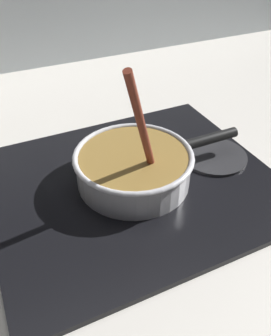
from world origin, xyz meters
TOP-DOWN VIEW (x-y plane):
  - ground at (0.00, 0.00)m, footprint 2.40×1.60m
  - hob_plate at (0.00, 0.07)m, footprint 0.56×0.48m
  - burner_ring at (0.00, 0.07)m, footprint 0.19×0.19m
  - spare_burner at (0.20, 0.07)m, footprint 0.14×0.14m
  - cooking_pan at (0.01, 0.07)m, footprint 0.35×0.23m

SIDE VIEW (x-z plane):
  - ground at x=0.00m, z-range -0.04..0.00m
  - hob_plate at x=0.00m, z-range 0.00..0.01m
  - spare_burner at x=0.20m, z-range 0.01..0.02m
  - burner_ring at x=0.00m, z-range 0.01..0.02m
  - cooking_pan at x=0.01m, z-range -0.09..0.19m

